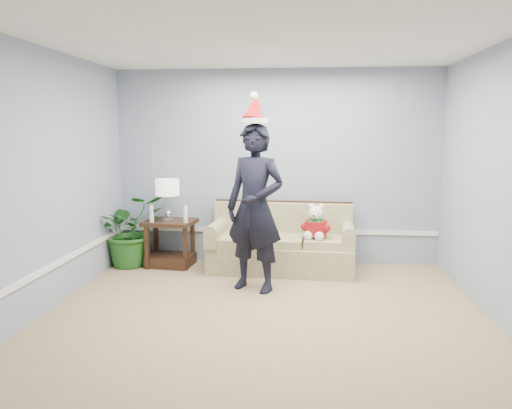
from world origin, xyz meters
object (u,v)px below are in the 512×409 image
object	(u,v)px
side_table	(171,248)
teddy_bear	(316,226)
table_lamp	(167,189)
sofa	(282,246)
man	(255,208)
houseplant	(130,230)

from	to	relation	value
side_table	teddy_bear	bearing A→B (deg)	-5.76
table_lamp	teddy_bear	xyz separation A→B (m)	(2.00, -0.17, -0.44)
teddy_bear	side_table	bearing A→B (deg)	-171.77
sofa	table_lamp	distance (m)	1.73
man	teddy_bear	xyz separation A→B (m)	(0.72, 0.74, -0.34)
sofa	houseplant	size ratio (longest dim) A/B	1.97
side_table	sofa	bearing A→B (deg)	-1.51
man	teddy_bear	distance (m)	1.09
sofa	man	size ratio (longest dim) A/B	1.00
side_table	table_lamp	distance (m)	0.83
sofa	table_lamp	size ratio (longest dim) A/B	3.43
sofa	man	xyz separation A→B (m)	(-0.28, -0.90, 0.66)
houseplant	sofa	bearing A→B (deg)	0.19
teddy_bear	table_lamp	bearing A→B (deg)	-170.75
sofa	side_table	size ratio (longest dim) A/B	2.72
houseplant	teddy_bear	world-z (taller)	houseplant
table_lamp	man	size ratio (longest dim) A/B	0.29
side_table	table_lamp	xyz separation A→B (m)	(-0.01, -0.03, 0.82)
side_table	teddy_bear	world-z (taller)	teddy_bear
side_table	teddy_bear	xyz separation A→B (m)	(1.99, -0.20, 0.39)
table_lamp	houseplant	size ratio (longest dim) A/B	0.57
table_lamp	teddy_bear	bearing A→B (deg)	-4.74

